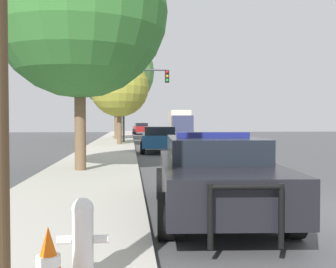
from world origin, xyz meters
TOP-DOWN VIEW (x-y plane):
  - sidewalk_left at (-5.10, 0.00)m, footprint 3.00×110.00m
  - police_car at (-2.39, 0.22)m, footprint 2.27×5.16m
  - fire_hydrant at (-4.34, -3.10)m, footprint 0.49×0.21m
  - traffic_light at (-3.05, 23.15)m, footprint 3.37×0.35m
  - car_background_distant at (-2.52, 44.72)m, footprint 2.07×4.73m
  - car_background_midblock at (-2.35, 14.95)m, footprint 2.09×4.20m
  - box_truck at (1.99, 41.99)m, footprint 2.64×7.26m
  - tree_sidewalk_mid at (-4.58, 20.73)m, footprint 3.88×3.88m
  - tree_sidewalk_far at (-4.96, 28.43)m, footprint 6.27×6.27m
  - tree_sidewalk_near at (-5.43, 6.17)m, footprint 5.50×5.50m
  - traffic_cone at (-4.58, -3.56)m, footprint 0.38×0.38m

SIDE VIEW (x-z plane):
  - sidewalk_left at x=-5.10m, z-range 0.00..0.13m
  - traffic_cone at x=-4.58m, z-range 0.13..0.79m
  - fire_hydrant at x=-4.34m, z-range 0.16..0.96m
  - car_background_midblock at x=-2.35m, z-range 0.04..1.41m
  - police_car at x=-2.39m, z-range 0.01..1.48m
  - car_background_distant at x=-2.52m, z-range 0.05..1.45m
  - box_truck at x=1.99m, z-range 0.12..3.02m
  - tree_sidewalk_mid at x=-4.58m, z-range 1.02..6.70m
  - traffic_light at x=-3.05m, z-range 1.20..6.54m
  - tree_sidewalk_near at x=-5.43m, z-range 1.25..9.00m
  - tree_sidewalk_far at x=-4.96m, z-range 1.36..10.12m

